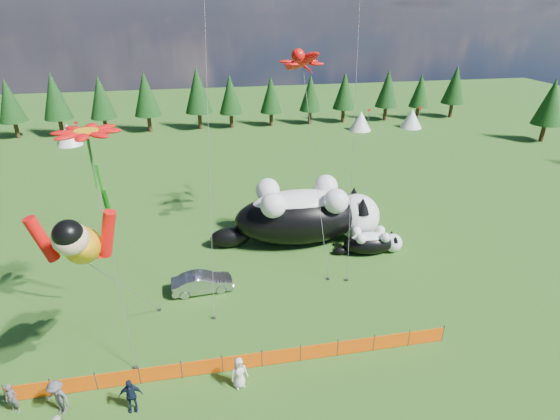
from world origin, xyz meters
name	(u,v)px	position (x,y,z in m)	size (l,w,h in m)	color
ground	(237,330)	(0.00, 0.00, 0.00)	(160.00, 160.00, 0.00)	#143D0B
safety_fence	(242,362)	(0.00, -3.00, 0.50)	(22.06, 0.06, 1.10)	#262626
tree_line	(205,102)	(0.00, 45.00, 4.00)	(90.00, 4.00, 8.00)	black
festival_tents	(287,124)	(11.00, 40.00, 1.40)	(50.00, 3.20, 2.80)	white
cat_large	(306,214)	(6.34, 9.46, 2.27)	(13.23, 4.87, 4.78)	black
cat_small	(372,242)	(10.74, 6.72, 0.89)	(5.19, 2.04, 1.87)	black
car	(202,283)	(-1.80, 4.15, 0.64)	(1.36, 3.90, 1.28)	#A9AAAE
spectator_a	(12,399)	(-10.44, -3.60, 0.79)	(0.58, 0.38, 1.59)	#4F4F53
spectator_c	(131,395)	(-5.19, -4.50, 0.90)	(1.05, 0.54, 1.79)	#111B31
spectator_d	(58,398)	(-8.37, -4.07, 0.93)	(1.21, 0.62, 1.87)	#4F4F53
spectator_e	(239,373)	(-0.26, -4.04, 0.86)	(0.84, 0.55, 1.72)	silver
superhero_kite	(83,245)	(-6.35, -2.67, 7.77)	(5.88, 8.44, 10.98)	#F4A60C
gecko_kite	(302,61)	(6.14, 11.23, 13.21)	(4.80, 10.67, 15.20)	red
flower_kite	(87,136)	(-6.34, 1.39, 11.31)	(3.70, 5.29, 11.86)	red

